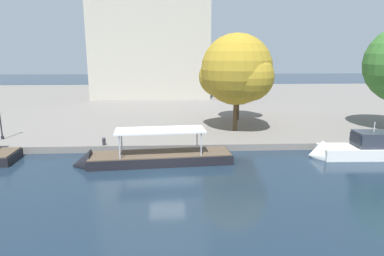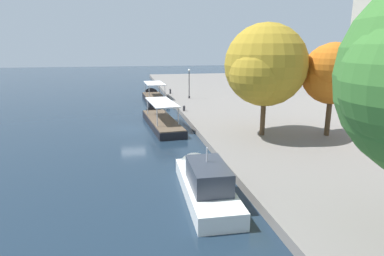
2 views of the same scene
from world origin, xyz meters
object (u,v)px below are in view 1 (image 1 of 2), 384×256
motor_yacht_2 (362,151)px  tree_2 (242,72)px  tour_boat_1 (148,161)px  mooring_bollard_0 (104,141)px  tree_1 (237,72)px

motor_yacht_2 → tree_2: 16.29m
tour_boat_1 → tree_2: tree_2 is taller
tour_boat_1 → mooring_bollard_0: tour_boat_1 is taller
tree_1 → tree_2: (1.59, 5.63, -0.32)m
tree_2 → tour_boat_1: bearing=-125.3°
mooring_bollard_0 → tour_boat_1: bearing=-39.4°
mooring_bollard_0 → tree_2: 18.26m
tour_boat_1 → motor_yacht_2: 17.57m
tour_boat_1 → tree_2: bearing=-130.4°
mooring_bollard_0 → tree_1: (12.35, 4.91, 5.62)m
tour_boat_1 → mooring_bollard_0: bearing=-44.5°
motor_yacht_2 → mooring_bollard_0: motor_yacht_2 is taller
mooring_bollard_0 → tree_1: bearing=21.7°
motor_yacht_2 → tree_1: 13.41m
tour_boat_1 → motor_yacht_2: size_ratio=1.36×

